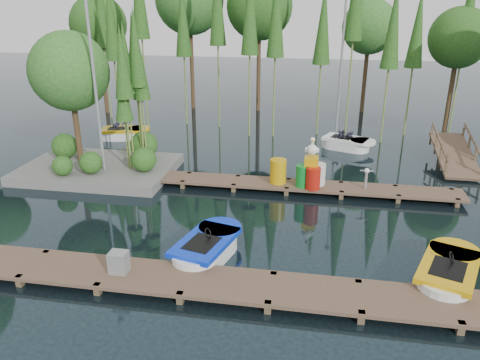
% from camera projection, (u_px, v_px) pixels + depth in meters
% --- Properties ---
extents(ground_plane, '(90.00, 90.00, 0.00)m').
position_uv_depth(ground_plane, '(223.00, 214.00, 16.13)').
color(ground_plane, '#192930').
extents(near_dock, '(18.00, 1.50, 0.50)m').
position_uv_depth(near_dock, '(187.00, 281.00, 11.92)').
color(near_dock, brown).
rests_on(near_dock, ground).
extents(far_dock, '(15.00, 1.20, 0.50)m').
position_uv_depth(far_dock, '(261.00, 183.00, 18.18)').
color(far_dock, brown).
rests_on(far_dock, ground).
extents(island, '(6.20, 4.20, 6.75)m').
position_uv_depth(island, '(87.00, 97.00, 19.00)').
color(island, slate).
rests_on(island, ground).
extents(tree_screen, '(34.42, 18.53, 10.31)m').
position_uv_depth(tree_screen, '(225.00, 15.00, 23.96)').
color(tree_screen, '#48331E').
rests_on(tree_screen, ground).
extents(lamp_island, '(0.30, 0.30, 7.25)m').
position_uv_depth(lamp_island, '(94.00, 74.00, 17.76)').
color(lamp_island, gray).
rests_on(lamp_island, ground).
extents(lamp_rear, '(0.30, 0.30, 7.25)m').
position_uv_depth(lamp_rear, '(342.00, 54.00, 24.04)').
color(lamp_rear, gray).
rests_on(lamp_rear, ground).
extents(ramp, '(1.50, 3.94, 1.49)m').
position_uv_depth(ramp, '(455.00, 154.00, 20.45)').
color(ramp, brown).
rests_on(ramp, ground).
extents(boat_blue, '(1.93, 3.06, 0.95)m').
position_uv_depth(boat_blue, '(207.00, 249.00, 13.35)').
color(boat_blue, white).
rests_on(boat_blue, ground).
extents(boat_yellow_near, '(2.27, 3.18, 0.98)m').
position_uv_depth(boat_yellow_near, '(448.00, 274.00, 12.09)').
color(boat_yellow_near, white).
rests_on(boat_yellow_near, ground).
extents(boat_yellow_far, '(2.87, 1.82, 1.33)m').
position_uv_depth(boat_yellow_far, '(123.00, 133.00, 24.68)').
color(boat_yellow_far, white).
rests_on(boat_yellow_far, ground).
extents(boat_white_far, '(2.93, 2.13, 1.26)m').
position_uv_depth(boat_white_far, '(346.00, 143.00, 22.99)').
color(boat_white_far, white).
rests_on(boat_white_far, ground).
extents(utility_cabinet, '(0.47, 0.40, 0.57)m').
position_uv_depth(utility_cabinet, '(119.00, 262.00, 12.08)').
color(utility_cabinet, gray).
rests_on(utility_cabinet, near_dock).
extents(yellow_barrel, '(0.63, 0.63, 0.94)m').
position_uv_depth(yellow_barrel, '(278.00, 171.00, 17.89)').
color(yellow_barrel, '#CF9A0A').
rests_on(yellow_barrel, far_dock).
extents(drum_cluster, '(1.10, 1.01, 1.91)m').
position_uv_depth(drum_cluster, '(311.00, 172.00, 17.51)').
color(drum_cluster, '#0E7E25').
rests_on(drum_cluster, far_dock).
extents(seagull_post, '(0.50, 0.27, 0.79)m').
position_uv_depth(seagull_post, '(366.00, 175.00, 17.33)').
color(seagull_post, gray).
rests_on(seagull_post, far_dock).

